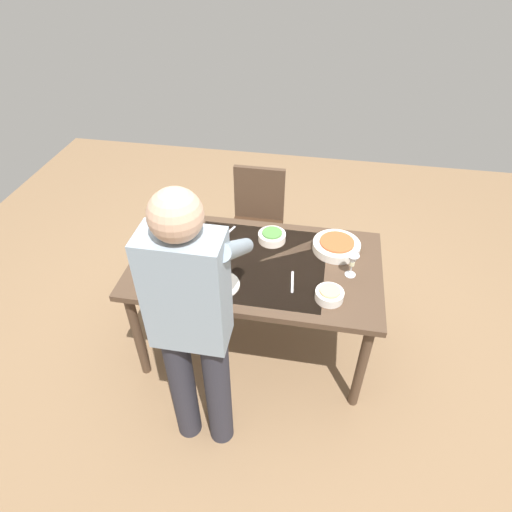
# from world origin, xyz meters

# --- Properties ---
(ground_plane) EXTENTS (6.00, 6.00, 0.00)m
(ground_plane) POSITION_xyz_m (0.00, 0.00, 0.00)
(ground_plane) COLOR #846647
(dining_table) EXTENTS (1.53, 0.87, 0.77)m
(dining_table) POSITION_xyz_m (0.00, 0.00, 0.69)
(dining_table) COLOR #4C3828
(dining_table) RESTS_ON ground_plane
(chair_near) EXTENTS (0.40, 0.40, 0.91)m
(chair_near) POSITION_xyz_m (0.14, -0.82, 0.53)
(chair_near) COLOR #352114
(chair_near) RESTS_ON ground_plane
(person_server) EXTENTS (0.42, 0.61, 1.69)m
(person_server) POSITION_xyz_m (0.18, 0.70, 0.96)
(person_server) COLOR #2D2D38
(person_server) RESTS_ON ground_plane
(wine_bottle) EXTENTS (0.07, 0.07, 0.30)m
(wine_bottle) POSITION_xyz_m (0.37, -0.01, 0.88)
(wine_bottle) COLOR black
(wine_bottle) RESTS_ON dining_table
(wine_glass_left) EXTENTS (0.07, 0.07, 0.15)m
(wine_glass_left) POSITION_xyz_m (-0.57, 0.02, 0.87)
(wine_glass_left) COLOR white
(wine_glass_left) RESTS_ON dining_table
(water_cup_near_left) EXTENTS (0.07, 0.07, 0.10)m
(water_cup_near_left) POSITION_xyz_m (0.63, -0.00, 0.82)
(water_cup_near_left) COLOR silver
(water_cup_near_left) RESTS_ON dining_table
(water_cup_near_right) EXTENTS (0.08, 0.08, 0.11)m
(water_cup_near_right) POSITION_xyz_m (0.51, 0.14, 0.82)
(water_cup_near_right) COLOR silver
(water_cup_near_right) RESTS_ON dining_table
(water_cup_far_left) EXTENTS (0.07, 0.07, 0.09)m
(water_cup_far_left) POSITION_xyz_m (0.55, -0.07, 0.81)
(water_cup_far_left) COLOR silver
(water_cup_far_left) RESTS_ON dining_table
(water_cup_far_right) EXTENTS (0.07, 0.07, 0.10)m
(water_cup_far_right) POSITION_xyz_m (0.58, -0.23, 0.82)
(water_cup_far_right) COLOR silver
(water_cup_far_right) RESTS_ON dining_table
(serving_bowl_pasta) EXTENTS (0.30, 0.30, 0.07)m
(serving_bowl_pasta) POSITION_xyz_m (-0.48, -0.21, 0.80)
(serving_bowl_pasta) COLOR white
(serving_bowl_pasta) RESTS_ON dining_table
(side_bowl_salad) EXTENTS (0.18, 0.18, 0.07)m
(side_bowl_salad) POSITION_xyz_m (-0.06, -0.24, 0.80)
(side_bowl_salad) COLOR white
(side_bowl_salad) RESTS_ON dining_table
(side_bowl_bread) EXTENTS (0.16, 0.16, 0.07)m
(side_bowl_bread) POSITION_xyz_m (-0.46, 0.24, 0.80)
(side_bowl_bread) COLOR white
(side_bowl_bread) RESTS_ON dining_table
(dinner_plate_near) EXTENTS (0.23, 0.23, 0.01)m
(dinner_plate_near) POSITION_xyz_m (0.17, 0.24, 0.77)
(dinner_plate_near) COLOR white
(dinner_plate_near) RESTS_ON dining_table
(table_knife) EXTENTS (0.09, 0.19, 0.00)m
(table_knife) POSITION_xyz_m (0.24, -0.25, 0.77)
(table_knife) COLOR silver
(table_knife) RESTS_ON dining_table
(table_fork) EXTENTS (0.03, 0.18, 0.00)m
(table_fork) POSITION_xyz_m (-0.24, 0.14, 0.77)
(table_fork) COLOR silver
(table_fork) RESTS_ON dining_table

